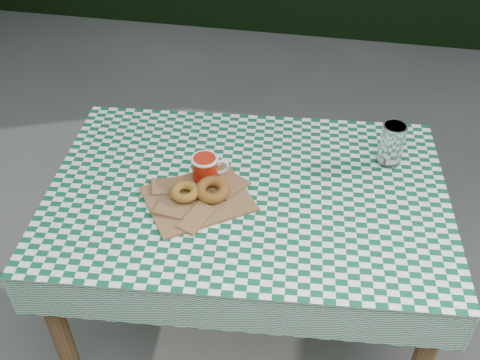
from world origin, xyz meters
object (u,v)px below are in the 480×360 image
Objects in this scene: coffee_mug at (205,169)px; drinking_glass at (392,144)px; paper_bag at (198,198)px; table at (247,270)px.

coffee_mug is 1.11× the size of drinking_glass.
paper_bag is 0.10m from coffee_mug.
table is 7.64× the size of coffee_mug.
drinking_glass is at bearing 27.66° from paper_bag.
coffee_mug is (-0.14, 0.02, 0.43)m from table.
table is at bearing -32.46° from coffee_mug.
table is 0.67m from drinking_glass.
paper_bag is 2.09× the size of drinking_glass.
paper_bag is (-0.14, -0.07, 0.39)m from table.
paper_bag is at bearing -157.27° from table.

